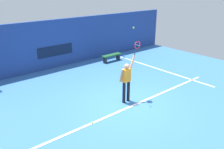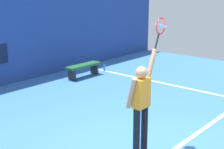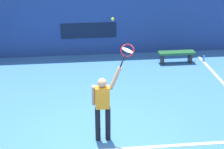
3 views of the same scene
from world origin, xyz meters
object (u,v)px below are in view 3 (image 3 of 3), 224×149
(tennis_player, at_px, (103,104))
(water_bottle, at_px, (203,59))
(tennis_racket, at_px, (127,52))
(tennis_ball, at_px, (113,19))
(court_bench, at_px, (176,54))

(tennis_player, height_order, water_bottle, tennis_player)
(tennis_racket, height_order, tennis_ball, tennis_ball)
(tennis_player, xyz_separation_m, tennis_racket, (0.56, -0.00, 1.32))
(tennis_ball, bearing_deg, tennis_racket, 14.74)
(court_bench, height_order, water_bottle, court_bench)
(water_bottle, bearing_deg, tennis_ball, -130.17)
(tennis_ball, bearing_deg, water_bottle, 49.83)
(tennis_ball, xyz_separation_m, water_bottle, (4.08, 4.83, -2.99))
(tennis_player, distance_m, court_bench, 5.76)
(tennis_player, xyz_separation_m, water_bottle, (4.30, 4.74, -0.89))
(water_bottle, bearing_deg, tennis_player, -132.25)
(tennis_player, relative_size, tennis_ball, 28.91)
(tennis_racket, distance_m, court_bench, 5.79)
(tennis_player, distance_m, tennis_racket, 1.43)
(tennis_racket, height_order, court_bench, tennis_racket)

